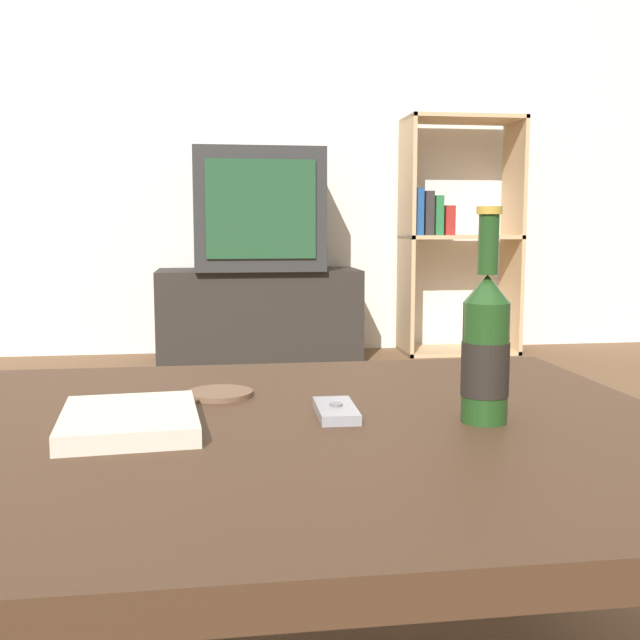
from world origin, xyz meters
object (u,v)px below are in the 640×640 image
Objects in this scene: tv_stand at (259,315)px; cell_phone at (336,411)px; beer_bottle at (486,348)px; table_book at (130,420)px; television at (258,210)px; bookshelf at (453,232)px.

tv_stand is 2.72m from cell_phone.
beer_bottle is 1.27× the size of table_book.
cell_phone is 0.53× the size of table_book.
tv_stand is at bearing 78.44° from table_book.
table_book is (-0.45, 0.03, -0.09)m from beer_bottle.
television reaches higher than table_book.
beer_bottle is at bearing -107.24° from bookshelf.
cell_phone is at bearing -111.00° from bookshelf.
television is at bearing 90.31° from cell_phone.
bookshelf reaches higher than cell_phone.
bookshelf is at bearing 3.66° from tv_stand.
tv_stand is 8.47× the size of cell_phone.
beer_bottle is at bearing -8.03° from table_book.
bookshelf reaches higher than television.
tv_stand is 2.77m from table_book.
cell_phone is at bearing 162.87° from beer_bottle.
tv_stand is 3.52× the size of beer_bottle.
bookshelf is 3.12m from table_book.
television is 2.78m from table_book.
cell_phone is (-0.06, -2.71, 0.19)m from tv_stand.
television is 2.19× the size of beer_bottle.
bookshelf is 2.97m from beer_bottle.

